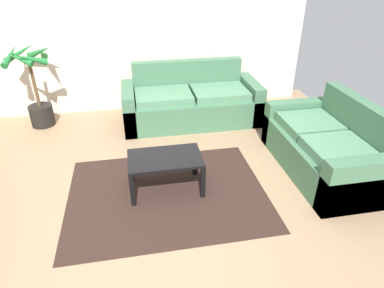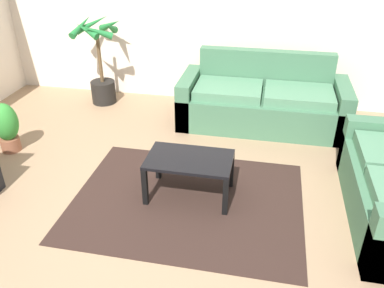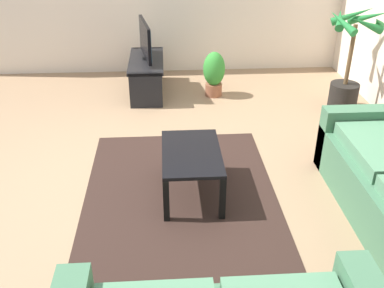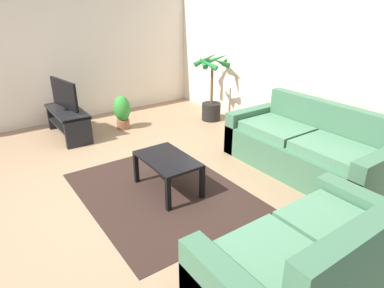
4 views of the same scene
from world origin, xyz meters
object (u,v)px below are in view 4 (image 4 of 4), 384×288
couch_loveseat (309,266)px  potted_palm (212,92)px  tv (64,94)px  potted_plant_small (122,111)px  couch_main (305,150)px  tv_stand (68,119)px  coffee_table (167,163)px

couch_loveseat → potted_palm: size_ratio=1.37×
tv → potted_plant_small: size_ratio=1.35×
couch_main → tv: (-3.04, -2.19, 0.42)m
tv_stand → potted_palm: size_ratio=0.89×
couch_loveseat → tv_stand: bearing=-173.7°
tv → coffee_table: 2.49m
coffee_table → potted_palm: 2.66m
couch_main → couch_loveseat: bearing=-51.4°
tv_stand → tv: 0.42m
tv_stand → couch_loveseat: bearing=6.3°
tv_stand → tv: size_ratio=1.36×
potted_palm → potted_plant_small: potted_palm is taller
tv → potted_palm: (0.70, 2.47, -0.18)m
couch_main → tv_stand: (-3.04, -2.19, -0.00)m
couch_loveseat → tv_stand: 4.43m
tv_stand → potted_plant_small: 0.91m
coffee_table → potted_palm: bearing=130.5°
potted_plant_small → tv: bearing=-101.5°
couch_loveseat → potted_palm: (-3.70, 1.98, 0.24)m
couch_loveseat → tv: bearing=-173.8°
tv_stand → potted_palm: 2.58m
tv → potted_palm: 2.57m
coffee_table → tv: bearing=-169.6°
tv → coffee_table: size_ratio=0.99×
potted_palm → potted_plant_small: (-0.52, -1.58, -0.22)m
tv → potted_plant_small: tv is taller
tv_stand → coffee_table: tv_stand is taller
couch_loveseat → coffee_table: bearing=-179.0°
tv → coffee_table: bearing=10.4°
tv_stand → potted_palm: bearing=74.2°
couch_loveseat → potted_plant_small: bearing=174.5°
couch_loveseat → coffee_table: (-1.98, -0.04, 0.06)m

